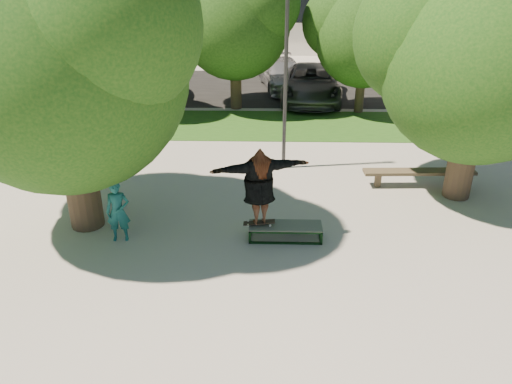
{
  "coord_description": "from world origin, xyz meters",
  "views": [
    {
      "loc": [
        0.5,
        -10.29,
        6.43
      ],
      "look_at": [
        0.21,
        0.6,
        1.2
      ],
      "focal_mm": 35.0,
      "sensor_mm": 36.0,
      "label": 1
    }
  ],
  "objects_px": {
    "bystander": "(118,211)",
    "car_silver_a": "(82,78)",
    "car_dark": "(157,83)",
    "bench": "(419,173)",
    "tree_left": "(57,52)",
    "car_grey": "(311,83)",
    "lamppost": "(286,72)",
    "car_silver_b": "(283,74)",
    "grind_box": "(285,232)",
    "tree_right": "(478,53)"
  },
  "relations": [
    {
      "from": "grind_box",
      "to": "bystander",
      "type": "relative_size",
      "value": 1.15
    },
    {
      "from": "lamppost",
      "to": "car_silver_a",
      "type": "xyz_separation_m",
      "value": [
        -10.0,
        9.76,
        -2.45
      ]
    },
    {
      "from": "tree_left",
      "to": "car_silver_a",
      "type": "bearing_deg",
      "value": 109.01
    },
    {
      "from": "tree_left",
      "to": "car_silver_b",
      "type": "bearing_deg",
      "value": 69.37
    },
    {
      "from": "lamppost",
      "to": "car_dark",
      "type": "height_order",
      "value": "lamppost"
    },
    {
      "from": "grind_box",
      "to": "car_silver_a",
      "type": "xyz_separation_m",
      "value": [
        -9.94,
        14.31,
        0.51
      ]
    },
    {
      "from": "tree_left",
      "to": "lamppost",
      "type": "distance_m",
      "value": 6.7
    },
    {
      "from": "tree_left",
      "to": "lamppost",
      "type": "height_order",
      "value": "tree_left"
    },
    {
      "from": "car_silver_a",
      "to": "car_silver_b",
      "type": "relative_size",
      "value": 0.81
    },
    {
      "from": "bystander",
      "to": "tree_left",
      "type": "bearing_deg",
      "value": 138.3
    },
    {
      "from": "tree_right",
      "to": "car_dark",
      "type": "distance_m",
      "value": 15.39
    },
    {
      "from": "tree_left",
      "to": "car_silver_a",
      "type": "relative_size",
      "value": 1.74
    },
    {
      "from": "tree_left",
      "to": "bystander",
      "type": "bearing_deg",
      "value": -34.62
    },
    {
      "from": "bystander",
      "to": "car_grey",
      "type": "relative_size",
      "value": 0.27
    },
    {
      "from": "car_grey",
      "to": "lamppost",
      "type": "bearing_deg",
      "value": -96.25
    },
    {
      "from": "bystander",
      "to": "car_dark",
      "type": "distance_m",
      "value": 13.33
    },
    {
      "from": "bench",
      "to": "car_dark",
      "type": "relative_size",
      "value": 0.71
    },
    {
      "from": "tree_left",
      "to": "car_silver_b",
      "type": "xyz_separation_m",
      "value": [
        5.52,
        14.67,
        -3.68
      ]
    },
    {
      "from": "lamppost",
      "to": "bystander",
      "type": "bearing_deg",
      "value": -131.25
    },
    {
      "from": "grind_box",
      "to": "car_silver_a",
      "type": "bearing_deg",
      "value": 124.78
    },
    {
      "from": "tree_left",
      "to": "car_dark",
      "type": "xyz_separation_m",
      "value": [
        -0.62,
        12.41,
        -3.63
      ]
    },
    {
      "from": "tree_left",
      "to": "bench",
      "type": "bearing_deg",
      "value": 15.35
    },
    {
      "from": "car_silver_a",
      "to": "car_dark",
      "type": "relative_size",
      "value": 0.86
    },
    {
      "from": "car_grey",
      "to": "car_silver_b",
      "type": "relative_size",
      "value": 1.16
    },
    {
      "from": "tree_left",
      "to": "lamppost",
      "type": "relative_size",
      "value": 1.16
    },
    {
      "from": "grind_box",
      "to": "bench",
      "type": "bearing_deg",
      "value": 37.92
    },
    {
      "from": "grind_box",
      "to": "car_silver_b",
      "type": "height_order",
      "value": "car_silver_b"
    },
    {
      "from": "tree_left",
      "to": "car_grey",
      "type": "bearing_deg",
      "value": 61.3
    },
    {
      "from": "lamppost",
      "to": "grind_box",
      "type": "height_order",
      "value": "lamppost"
    },
    {
      "from": "lamppost",
      "to": "car_grey",
      "type": "bearing_deg",
      "value": 79.99
    },
    {
      "from": "tree_right",
      "to": "tree_left",
      "type": "bearing_deg",
      "value": -168.97
    },
    {
      "from": "tree_right",
      "to": "car_silver_a",
      "type": "relative_size",
      "value": 1.59
    },
    {
      "from": "tree_left",
      "to": "car_dark",
      "type": "height_order",
      "value": "tree_left"
    },
    {
      "from": "lamppost",
      "to": "grind_box",
      "type": "xyz_separation_m",
      "value": [
        -0.06,
        -4.55,
        -2.96
      ]
    },
    {
      "from": "tree_right",
      "to": "car_silver_b",
      "type": "height_order",
      "value": "tree_right"
    },
    {
      "from": "bystander",
      "to": "car_silver_a",
      "type": "height_order",
      "value": "bystander"
    },
    {
      "from": "car_grey",
      "to": "car_silver_b",
      "type": "distance_m",
      "value": 2.6
    },
    {
      "from": "lamppost",
      "to": "grind_box",
      "type": "distance_m",
      "value": 5.43
    },
    {
      "from": "car_grey",
      "to": "bystander",
      "type": "bearing_deg",
      "value": -109.32
    },
    {
      "from": "lamppost",
      "to": "car_silver_b",
      "type": "height_order",
      "value": "lamppost"
    },
    {
      "from": "grind_box",
      "to": "car_dark",
      "type": "xyz_separation_m",
      "value": [
        -5.86,
        13.05,
        0.6
      ]
    },
    {
      "from": "grind_box",
      "to": "car_dark",
      "type": "height_order",
      "value": "car_dark"
    },
    {
      "from": "car_silver_a",
      "to": "bystander",
      "type": "bearing_deg",
      "value": -61.16
    },
    {
      "from": "tree_left",
      "to": "lamppost",
      "type": "xyz_separation_m",
      "value": [
        5.29,
        3.91,
        -1.27
      ]
    },
    {
      "from": "bystander",
      "to": "car_silver_a",
      "type": "relative_size",
      "value": 0.38
    },
    {
      "from": "tree_left",
      "to": "lamppost",
      "type": "bearing_deg",
      "value": 36.42
    },
    {
      "from": "lamppost",
      "to": "car_dark",
      "type": "bearing_deg",
      "value": 124.83
    },
    {
      "from": "tree_left",
      "to": "car_grey",
      "type": "relative_size",
      "value": 1.21
    },
    {
      "from": "bystander",
      "to": "car_silver_b",
      "type": "bearing_deg",
      "value": 67.19
    },
    {
      "from": "tree_left",
      "to": "bench",
      "type": "height_order",
      "value": "tree_left"
    }
  ]
}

